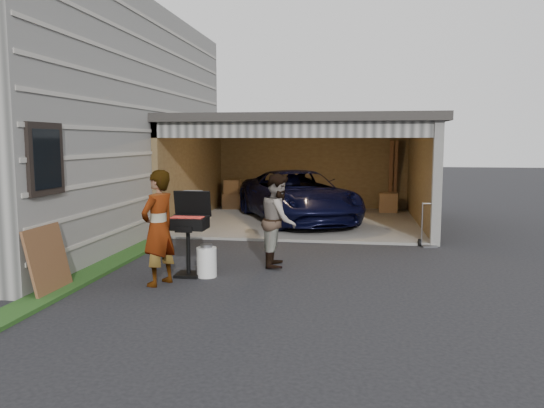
{
  "coord_description": "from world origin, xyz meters",
  "views": [
    {
      "loc": [
        2.14,
        -8.19,
        2.27
      ],
      "look_at": [
        0.7,
        1.1,
        1.15
      ],
      "focal_mm": 35.0,
      "sensor_mm": 36.0,
      "label": 1
    }
  ],
  "objects_px": {
    "man": "(279,220)",
    "propane_tank": "(207,262)",
    "woman": "(158,228)",
    "minivan": "(297,198)",
    "bbq_grill": "(189,226)",
    "plywood_panel": "(48,260)",
    "hand_truck": "(428,238)"
  },
  "relations": [
    {
      "from": "man",
      "to": "propane_tank",
      "type": "distance_m",
      "value": 1.58
    },
    {
      "from": "minivan",
      "to": "bbq_grill",
      "type": "bearing_deg",
      "value": -126.13
    },
    {
      "from": "minivan",
      "to": "woman",
      "type": "xyz_separation_m",
      "value": [
        -1.48,
        -6.67,
        0.22
      ]
    },
    {
      "from": "propane_tank",
      "to": "hand_truck",
      "type": "height_order",
      "value": "hand_truck"
    },
    {
      "from": "hand_truck",
      "to": "plywood_panel",
      "type": "bearing_deg",
      "value": -155.32
    },
    {
      "from": "bbq_grill",
      "to": "minivan",
      "type": "bearing_deg",
      "value": 78.81
    },
    {
      "from": "hand_truck",
      "to": "woman",
      "type": "bearing_deg",
      "value": -152.56
    },
    {
      "from": "minivan",
      "to": "propane_tank",
      "type": "xyz_separation_m",
      "value": [
        -0.88,
        -6.08,
        -0.45
      ]
    },
    {
      "from": "woman",
      "to": "bbq_grill",
      "type": "xyz_separation_m",
      "value": [
        0.29,
        0.64,
        -0.07
      ]
    },
    {
      "from": "plywood_panel",
      "to": "propane_tank",
      "type": "bearing_deg",
      "value": 32.68
    },
    {
      "from": "man",
      "to": "plywood_panel",
      "type": "distance_m",
      "value": 3.91
    },
    {
      "from": "bbq_grill",
      "to": "propane_tank",
      "type": "height_order",
      "value": "bbq_grill"
    },
    {
      "from": "man",
      "to": "hand_truck",
      "type": "bearing_deg",
      "value": -56.63
    },
    {
      "from": "woman",
      "to": "hand_truck",
      "type": "height_order",
      "value": "woman"
    },
    {
      "from": "bbq_grill",
      "to": "plywood_panel",
      "type": "relative_size",
      "value": 1.38
    },
    {
      "from": "bbq_grill",
      "to": "man",
      "type": "bearing_deg",
      "value": 33.83
    },
    {
      "from": "bbq_grill",
      "to": "propane_tank",
      "type": "xyz_separation_m",
      "value": [
        0.32,
        -0.04,
        -0.6
      ]
    },
    {
      "from": "minivan",
      "to": "woman",
      "type": "distance_m",
      "value": 6.84
    },
    {
      "from": "propane_tank",
      "to": "plywood_panel",
      "type": "distance_m",
      "value": 2.46
    },
    {
      "from": "woman",
      "to": "propane_tank",
      "type": "xyz_separation_m",
      "value": [
        0.6,
        0.6,
        -0.66
      ]
    },
    {
      "from": "man",
      "to": "hand_truck",
      "type": "distance_m",
      "value": 3.76
    },
    {
      "from": "man",
      "to": "plywood_panel",
      "type": "bearing_deg",
      "value": 122.32
    },
    {
      "from": "plywood_panel",
      "to": "hand_truck",
      "type": "xyz_separation_m",
      "value": [
        6.09,
        4.54,
        -0.32
      ]
    },
    {
      "from": "minivan",
      "to": "man",
      "type": "distance_m",
      "value": 5.11
    },
    {
      "from": "woman",
      "to": "propane_tank",
      "type": "relative_size",
      "value": 3.65
    },
    {
      "from": "bbq_grill",
      "to": "propane_tank",
      "type": "bearing_deg",
      "value": -7.17
    },
    {
      "from": "minivan",
      "to": "bbq_grill",
      "type": "distance_m",
      "value": 6.16
    },
    {
      "from": "minivan",
      "to": "man",
      "type": "height_order",
      "value": "man"
    },
    {
      "from": "man",
      "to": "hand_truck",
      "type": "xyz_separation_m",
      "value": [
        2.95,
        2.24,
        -0.66
      ]
    },
    {
      "from": "propane_tank",
      "to": "hand_truck",
      "type": "bearing_deg",
      "value": 38.62
    },
    {
      "from": "man",
      "to": "minivan",
      "type": "bearing_deg",
      "value": -1.57
    },
    {
      "from": "woman",
      "to": "hand_truck",
      "type": "bearing_deg",
      "value": 151.36
    }
  ]
}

